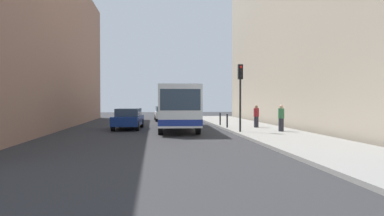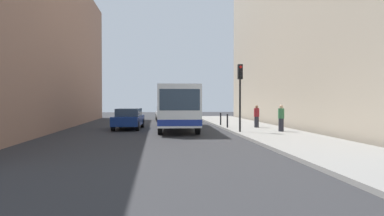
{
  "view_description": "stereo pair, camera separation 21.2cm",
  "coord_description": "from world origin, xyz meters",
  "px_view_note": "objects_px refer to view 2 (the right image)",
  "views": [
    {
      "loc": [
        -1.71,
        -22.37,
        2.04
      ],
      "look_at": [
        0.82,
        0.44,
        1.56
      ],
      "focal_mm": 32.54,
      "sensor_mm": 36.0,
      "label": 1
    },
    {
      "loc": [
        -1.5,
        -22.39,
        2.04
      ],
      "look_at": [
        0.82,
        0.44,
        1.56
      ],
      "focal_mm": 32.54,
      "sensor_mm": 36.0,
      "label": 2
    }
  ],
  "objects_px": {
    "pedestrian_near_signal": "(281,118)",
    "bollard_near": "(227,121)",
    "bus": "(177,105)",
    "pedestrian_mid_sidewalk": "(257,116)",
    "car_beside_bus": "(129,118)",
    "traffic_light": "(240,85)",
    "car_behind_bus": "(165,113)",
    "bollard_mid": "(221,119)"
  },
  "relations": [
    {
      "from": "pedestrian_near_signal",
      "to": "bollard_near",
      "type": "bearing_deg",
      "value": -90.63
    },
    {
      "from": "bus",
      "to": "pedestrian_mid_sidewalk",
      "type": "height_order",
      "value": "bus"
    },
    {
      "from": "car_beside_bus",
      "to": "traffic_light",
      "type": "bearing_deg",
      "value": 151.03
    },
    {
      "from": "car_beside_bus",
      "to": "bollard_near",
      "type": "bearing_deg",
      "value": 173.78
    },
    {
      "from": "pedestrian_near_signal",
      "to": "pedestrian_mid_sidewalk",
      "type": "bearing_deg",
      "value": -119.19
    },
    {
      "from": "car_beside_bus",
      "to": "traffic_light",
      "type": "height_order",
      "value": "traffic_light"
    },
    {
      "from": "car_beside_bus",
      "to": "car_behind_bus",
      "type": "relative_size",
      "value": 1.01
    },
    {
      "from": "traffic_light",
      "to": "pedestrian_mid_sidewalk",
      "type": "relative_size",
      "value": 2.6
    },
    {
      "from": "traffic_light",
      "to": "pedestrian_mid_sidewalk",
      "type": "distance_m",
      "value": 4.33
    },
    {
      "from": "car_behind_bus",
      "to": "pedestrian_mid_sidewalk",
      "type": "height_order",
      "value": "pedestrian_mid_sidewalk"
    },
    {
      "from": "pedestrian_near_signal",
      "to": "car_behind_bus",
      "type": "bearing_deg",
      "value": -104.85
    },
    {
      "from": "bollard_near",
      "to": "bollard_mid",
      "type": "relative_size",
      "value": 1.0
    },
    {
      "from": "car_behind_bus",
      "to": "bollard_near",
      "type": "distance_m",
      "value": 12.02
    },
    {
      "from": "bus",
      "to": "bollard_mid",
      "type": "bearing_deg",
      "value": -152.29
    },
    {
      "from": "traffic_light",
      "to": "pedestrian_mid_sidewalk",
      "type": "height_order",
      "value": "traffic_light"
    },
    {
      "from": "traffic_light",
      "to": "bollard_mid",
      "type": "relative_size",
      "value": 4.32
    },
    {
      "from": "car_beside_bus",
      "to": "car_behind_bus",
      "type": "bearing_deg",
      "value": -101.99
    },
    {
      "from": "pedestrian_mid_sidewalk",
      "to": "bollard_mid",
      "type": "bearing_deg",
      "value": 150.88
    },
    {
      "from": "bollard_near",
      "to": "car_behind_bus",
      "type": "bearing_deg",
      "value": 109.92
    },
    {
      "from": "car_behind_bus",
      "to": "pedestrian_mid_sidewalk",
      "type": "xyz_separation_m",
      "value": [
        6.18,
        -11.37,
        0.15
      ]
    },
    {
      "from": "traffic_light",
      "to": "pedestrian_near_signal",
      "type": "height_order",
      "value": "traffic_light"
    },
    {
      "from": "car_behind_bus",
      "to": "pedestrian_near_signal",
      "type": "xyz_separation_m",
      "value": [
        6.78,
        -14.61,
        0.18
      ]
    },
    {
      "from": "traffic_light",
      "to": "bus",
      "type": "bearing_deg",
      "value": 130.27
    },
    {
      "from": "car_behind_bus",
      "to": "bollard_mid",
      "type": "distance_m",
      "value": 9.64
    },
    {
      "from": "bus",
      "to": "traffic_light",
      "type": "bearing_deg",
      "value": 132.22
    },
    {
      "from": "bus",
      "to": "car_behind_bus",
      "type": "height_order",
      "value": "bus"
    },
    {
      "from": "bollard_mid",
      "to": "pedestrian_mid_sidewalk",
      "type": "bearing_deg",
      "value": -51.86
    },
    {
      "from": "traffic_light",
      "to": "bollard_near",
      "type": "distance_m",
      "value": 4.08
    },
    {
      "from": "car_behind_bus",
      "to": "bollard_mid",
      "type": "height_order",
      "value": "car_behind_bus"
    },
    {
      "from": "pedestrian_mid_sidewalk",
      "to": "pedestrian_near_signal",
      "type": "bearing_deg",
      "value": -56.69
    },
    {
      "from": "car_behind_bus",
      "to": "pedestrian_near_signal",
      "type": "relative_size",
      "value": 2.73
    },
    {
      "from": "pedestrian_near_signal",
      "to": "pedestrian_mid_sidewalk",
      "type": "xyz_separation_m",
      "value": [
        -0.6,
        3.23,
        -0.03
      ]
    },
    {
      "from": "bus",
      "to": "car_behind_bus",
      "type": "bearing_deg",
      "value": -84.63
    },
    {
      "from": "bus",
      "to": "car_behind_bus",
      "type": "xyz_separation_m",
      "value": [
        -0.62,
        10.4,
        -0.94
      ]
    },
    {
      "from": "bus",
      "to": "bollard_near",
      "type": "xyz_separation_m",
      "value": [
        3.48,
        -0.91,
        -1.1
      ]
    },
    {
      "from": "bollard_mid",
      "to": "car_behind_bus",
      "type": "bearing_deg",
      "value": 115.16
    },
    {
      "from": "car_beside_bus",
      "to": "bollard_mid",
      "type": "xyz_separation_m",
      "value": [
        6.95,
        1.35,
        -0.16
      ]
    },
    {
      "from": "car_beside_bus",
      "to": "traffic_light",
      "type": "xyz_separation_m",
      "value": [
        7.05,
        -4.55,
        2.22
      ]
    },
    {
      "from": "bus",
      "to": "pedestrian_near_signal",
      "type": "xyz_separation_m",
      "value": [
        6.16,
        -4.21,
        -0.76
      ]
    },
    {
      "from": "pedestrian_mid_sidewalk",
      "to": "bus",
      "type": "bearing_deg",
      "value": -167.22
    },
    {
      "from": "car_behind_bus",
      "to": "bollard_near",
      "type": "height_order",
      "value": "car_behind_bus"
    },
    {
      "from": "bollard_mid",
      "to": "pedestrian_near_signal",
      "type": "relative_size",
      "value": 0.58
    }
  ]
}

